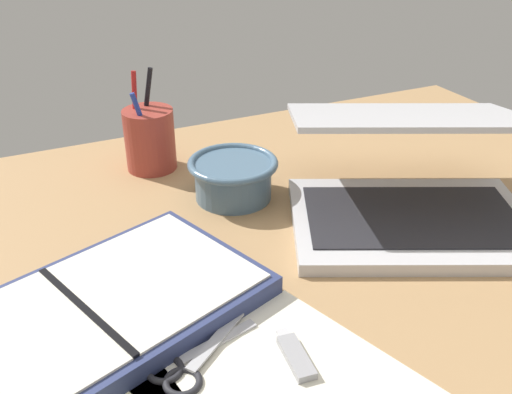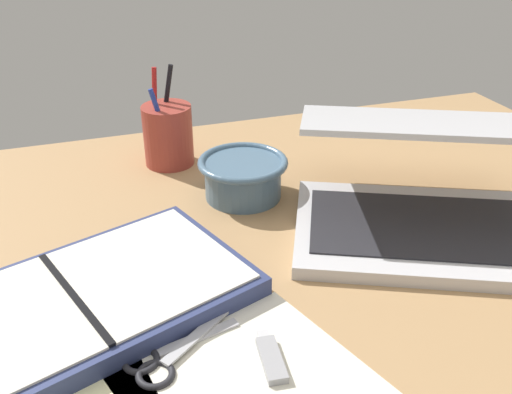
{
  "view_description": "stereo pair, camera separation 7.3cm",
  "coord_description": "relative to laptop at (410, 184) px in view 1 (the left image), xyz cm",
  "views": [
    {
      "loc": [
        -24.65,
        -50.92,
        44.03
      ],
      "look_at": [
        2.33,
        6.67,
        9.0
      ],
      "focal_mm": 40.0,
      "sensor_mm": 36.0,
      "label": 1
    },
    {
      "loc": [
        -17.92,
        -53.61,
        44.03
      ],
      "look_at": [
        2.33,
        6.67,
        9.0
      ],
      "focal_mm": 40.0,
      "sensor_mm": 36.0,
      "label": 2
    }
  ],
  "objects": [
    {
      "name": "desk_top",
      "position": [
        -24.81,
        -3.92,
        -6.21
      ],
      "size": [
        140.0,
        100.0,
        2.0
      ],
      "primitive_type": "cube",
      "color": "tan",
      "rests_on": "ground"
    },
    {
      "name": "planner",
      "position": [
        -45.95,
        -4.65,
        -3.87
      ],
      "size": [
        43.43,
        32.88,
        2.85
      ],
      "rotation": [
        0.0,
        0.0,
        0.34
      ],
      "color": "navy",
      "rests_on": "desk_top"
    },
    {
      "name": "laptop",
      "position": [
        0.0,
        0.0,
        0.0
      ],
      "size": [
        43.1,
        42.58,
        15.77
      ],
      "rotation": [
        0.0,
        0.0,
        -0.43
      ],
      "color": "silver",
      "rests_on": "desk_top"
    },
    {
      "name": "usb_drive",
      "position": [
        -27.96,
        -18.22,
        -4.71
      ],
      "size": [
        2.63,
        7.33,
        1.0
      ],
      "rotation": [
        0.0,
        0.0,
        -0.11
      ],
      "color": "#99999E",
      "rests_on": "desk_top"
    },
    {
      "name": "bowl",
      "position": [
        -20.18,
        15.77,
        -1.77
      ],
      "size": [
        13.54,
        13.54,
        6.23
      ],
      "color": "slate",
      "rests_on": "desk_top"
    },
    {
      "name": "pen_cup",
      "position": [
        -28.55,
        31.11,
        0.02
      ],
      "size": [
        8.24,
        8.24,
        16.43
      ],
      "color": "#9E382D",
      "rests_on": "desk_top"
    },
    {
      "name": "scissors",
      "position": [
        -38.42,
        -14.68,
        -4.87
      ],
      "size": [
        12.82,
        9.04,
        0.8
      ],
      "rotation": [
        0.0,
        0.0,
        0.43
      ],
      "color": "#B7B7BC",
      "rests_on": "desk_top"
    }
  ]
}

